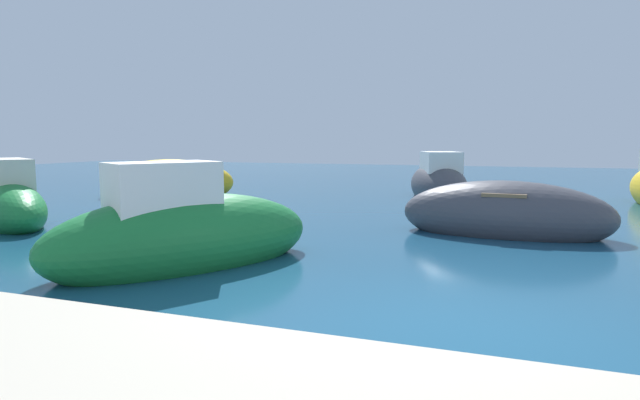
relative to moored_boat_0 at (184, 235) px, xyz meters
name	(u,v)px	position (x,y,z in m)	size (l,w,h in m)	color
ground	(458,326)	(4.78, -1.53, -0.54)	(80.00, 80.00, 0.00)	navy
moored_boat_0	(184,235)	(0.00, 0.00, 0.00)	(4.12, 5.11, 2.18)	#197233
moored_boat_1	(505,215)	(5.25, 5.09, -0.09)	(4.82, 2.06, 1.62)	#3F3F47
moored_boat_2	(7,204)	(-6.97, 2.34, 0.00)	(4.76, 3.72, 2.02)	#197233
moored_boat_3	(169,183)	(-7.15, 9.55, -0.02)	(5.31, 4.36, 1.86)	gold
moored_boat_4	(438,183)	(2.81, 12.52, 0.02)	(3.37, 5.11, 2.13)	#3F3F47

